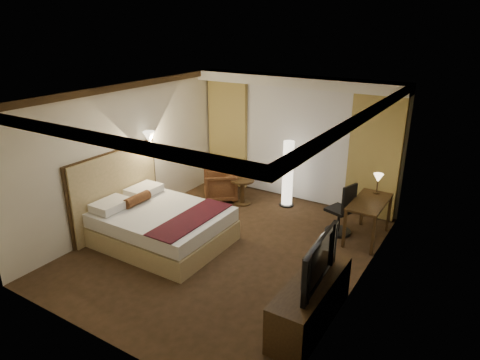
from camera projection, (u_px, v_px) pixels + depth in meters
The scene contains 21 objects.
floor at pixel (228, 248), 7.51m from camera, with size 4.50×5.50×0.01m, color #312213.
ceiling at pixel (226, 93), 6.55m from camera, with size 4.50×5.50×0.01m, color white.
back_wall at pixel (297, 139), 9.21m from camera, with size 4.50×0.02×2.70m, color beige.
left_wall at pixel (129, 154), 8.14m from camera, with size 0.02×5.50×2.70m, color beige.
right_wall at pixel (362, 205), 5.92m from camera, with size 0.02×5.50×2.70m, color beige.
crown_molding at pixel (226, 97), 6.57m from camera, with size 4.50×5.50×0.12m, color black, non-canonical shape.
soffit at pixel (295, 81), 8.57m from camera, with size 4.50×0.50×0.20m, color white.
curtain_sheer at pixel (296, 144), 9.19m from camera, with size 2.48×0.04×2.45m, color silver.
curtain_left_drape at pixel (228, 134), 9.98m from camera, with size 1.00×0.14×2.45m, color tan.
curtain_right_drape at pixel (374, 157), 8.30m from camera, with size 1.00×0.14×2.45m, color tan.
wall_sconce at pixel (149, 137), 8.30m from camera, with size 0.24×0.24×0.24m, color white, non-canonical shape.
bed at pixel (163, 226), 7.59m from camera, with size 2.18×1.71×0.64m, color white, non-canonical shape.
headboard at pixel (116, 192), 7.98m from camera, with size 0.12×2.01×1.50m, color tan, non-canonical shape.
armchair at pixel (220, 184), 9.43m from camera, with size 0.69×0.65×0.71m, color #442414.
side_table at pixel (243, 191), 9.22m from camera, with size 0.51×0.51×0.56m, color black, non-canonical shape.
floor_lamp at pixel (288, 174), 8.98m from camera, with size 0.30×0.30×1.44m, color white, non-canonical shape.
desk at pixel (368, 220), 7.70m from camera, with size 0.55×1.14×0.75m, color black, non-canonical shape.
desk_lamp at pixel (377, 185), 7.84m from camera, with size 0.18×0.18×0.34m, color #FFD899, non-canonical shape.
office_chair at pixel (340, 208), 7.87m from camera, with size 0.49×0.49×1.02m, color black, non-canonical shape.
dresser at pixel (311, 302), 5.55m from camera, with size 0.50×1.66×0.65m, color black, non-canonical shape.
television at pixel (311, 257), 5.33m from camera, with size 1.17×0.67×0.15m, color black.
Camera 1 is at (3.67, -5.49, 3.77)m, focal length 32.00 mm.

